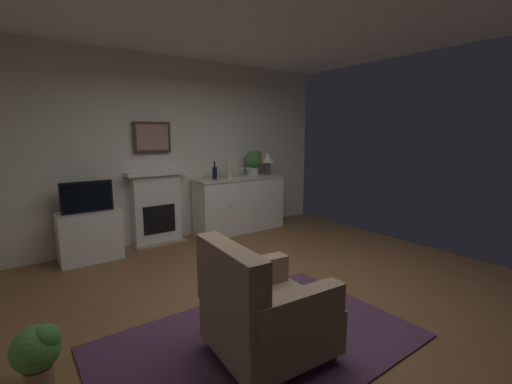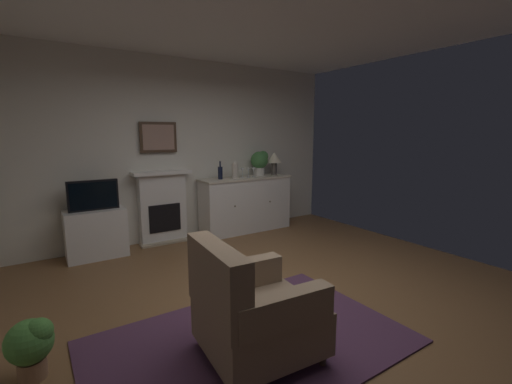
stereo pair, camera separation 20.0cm
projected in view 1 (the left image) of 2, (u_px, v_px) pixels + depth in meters
The scene contains 17 objects.
ground_plane at pixel (290, 304), 3.47m from camera, with size 5.49×5.41×0.10m, color brown.
wall_rear at pixel (176, 150), 5.35m from camera, with size 5.49×0.06×2.79m, color silver.
area_rug at pixel (260, 342), 2.74m from camera, with size 2.45×1.60×0.02m, color #4C2D47.
fireplace_unit at pixel (157, 208), 5.15m from camera, with size 0.87×0.30×1.10m.
framed_picture at pixel (152, 137), 5.01m from camera, with size 0.55×0.04×0.45m.
sideboard_cabinet at pixel (240, 204), 5.83m from camera, with size 1.59×0.49×0.93m.
table_lamp at pixel (267, 159), 6.05m from camera, with size 0.26×0.26×0.40m.
wine_bottle at pixel (215, 173), 5.47m from camera, with size 0.08×0.08×0.29m.
wine_glass_left at pixel (237, 171), 5.66m from camera, with size 0.07×0.07×0.16m.
wine_glass_center at pixel (242, 170), 5.72m from camera, with size 0.07×0.07×0.16m.
wine_glass_right at pixel (248, 170), 5.79m from camera, with size 0.07×0.07×0.16m.
vase_decorative at pixel (229, 170), 5.55m from camera, with size 0.11×0.11×0.28m.
tv_cabinet at pixel (90, 236), 4.49m from camera, with size 0.75×0.42×0.65m.
tv_set at pixel (87, 197), 4.38m from camera, with size 0.62×0.07×0.40m.
potted_plant_fern at pixel (38, 351), 2.23m from camera, with size 0.30×0.30×0.43m.
potted_plant_small at pixel (254, 161), 5.93m from camera, with size 0.30×0.30×0.43m.
armchair at pixel (263, 311), 2.48m from camera, with size 0.86×0.83×0.92m.
Camera 1 is at (-2.19, -2.40, 1.65)m, focal length 24.02 mm.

